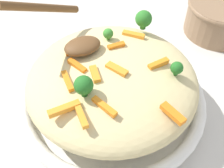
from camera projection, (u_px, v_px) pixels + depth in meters
ground_plane at (112, 109)px, 0.48m from camera, size 2.40×2.40×0.00m
serving_bowl at (112, 101)px, 0.47m from camera, size 0.30×0.30×0.04m
pasta_mound at (112, 81)px, 0.43m from camera, size 0.26×0.26×0.07m
carrot_piece_0 at (68, 81)px, 0.38m from camera, size 0.01×0.04×0.01m
carrot_piece_1 at (95, 74)px, 0.39m from camera, size 0.02×0.03×0.01m
carrot_piece_2 at (104, 107)px, 0.35m from camera, size 0.02×0.04×0.01m
carrot_piece_3 at (64, 109)px, 0.35m from camera, size 0.04×0.01×0.01m
carrot_piece_4 at (79, 50)px, 0.43m from camera, size 0.04×0.02×0.01m
carrot_piece_5 at (158, 64)px, 0.40m from camera, size 0.03×0.01×0.01m
carrot_piece_6 at (81, 116)px, 0.35m from camera, size 0.01×0.04×0.01m
carrot_piece_7 at (133, 35)px, 0.46m from camera, size 0.03×0.03×0.01m
carrot_piece_8 at (119, 68)px, 0.39m from camera, size 0.02×0.03×0.01m
carrot_piece_9 at (116, 46)px, 0.43m from camera, size 0.03×0.01×0.01m
carrot_piece_10 at (77, 66)px, 0.40m from camera, size 0.02×0.04×0.01m
carrot_piece_11 at (173, 113)px, 0.35m from camera, size 0.02×0.04×0.01m
broccoli_floret_0 at (177, 68)px, 0.39m from camera, size 0.02×0.02×0.02m
broccoli_floret_1 at (108, 34)px, 0.44m from camera, size 0.02×0.02×0.02m
broccoli_floret_2 at (144, 19)px, 0.46m from camera, size 0.03×0.03×0.03m
broccoli_floret_3 at (84, 86)px, 0.36m from camera, size 0.03×0.03×0.03m
serving_spoon at (68, 32)px, 0.41m from camera, size 0.13×0.12×0.09m
companion_bowl at (221, 16)px, 0.60m from camera, size 0.15×0.15×0.07m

